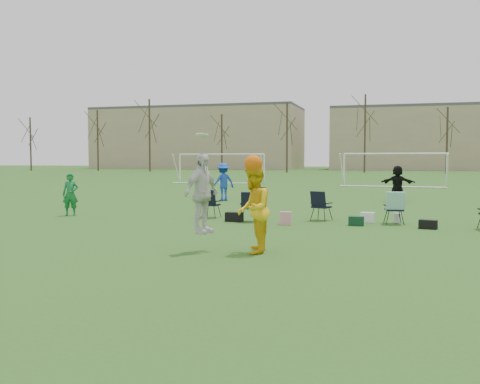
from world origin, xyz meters
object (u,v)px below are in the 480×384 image
(center_contest, at_px, (234,202))
(fielder_green_near, at_px, (70,194))
(goal_left, at_px, (221,160))
(goal_mid, at_px, (394,160))
(fielder_black, at_px, (398,183))
(fielder_blue, at_px, (223,182))

(center_contest, bearing_deg, fielder_green_near, 144.06)
(goal_left, xyz_separation_m, goal_mid, (14.00, -2.00, 0.00))
(fielder_black, distance_m, center_contest, 15.75)
(fielder_black, height_order, goal_mid, goal_mid)
(goal_left, bearing_deg, goal_mid, -13.13)
(fielder_green_near, xyz_separation_m, center_contest, (7.73, -5.60, 0.33))
(center_contest, bearing_deg, fielder_blue, 108.59)
(fielder_black, relative_size, center_contest, 0.66)
(fielder_green_near, bearing_deg, fielder_black, 21.48)
(fielder_green_near, relative_size, fielder_blue, 0.84)
(fielder_green_near, relative_size, goal_mid, 0.21)
(goal_mid, bearing_deg, center_contest, -92.50)
(fielder_green_near, relative_size, goal_left, 0.21)
(fielder_blue, distance_m, goal_mid, 18.29)
(fielder_black, bearing_deg, center_contest, 84.81)
(fielder_green_near, height_order, goal_left, goal_left)
(goal_mid, bearing_deg, goal_left, 175.87)
(fielder_green_near, xyz_separation_m, fielder_black, (11.26, 9.75, 0.09))
(fielder_green_near, height_order, center_contest, center_contest)
(fielder_blue, bearing_deg, center_contest, 63.91)
(center_contest, distance_m, goal_mid, 30.22)
(fielder_green_near, bearing_deg, fielder_blue, 49.04)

